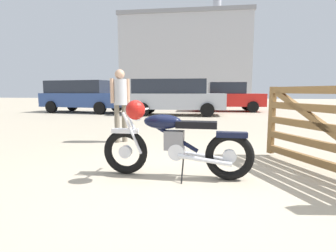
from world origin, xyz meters
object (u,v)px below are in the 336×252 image
object	(u,v)px
blue_hatchback_right	(226,97)
dark_sedan_left	(83,95)
vintage_motorcycle	(171,142)
bystander	(120,98)
red_hatchback_near	(174,96)

from	to	relation	value
blue_hatchback_right	dark_sedan_left	bearing A→B (deg)	-169.09
vintage_motorcycle	bystander	xyz separation A→B (m)	(-1.50, 2.37, 0.53)
dark_sedan_left	blue_hatchback_right	bearing A→B (deg)	23.44
blue_hatchback_right	red_hatchback_near	bearing A→B (deg)	-135.93
bystander	red_hatchback_near	distance (m)	7.22
vintage_motorcycle	blue_hatchback_right	size ratio (longest dim) A/B	0.49
red_hatchback_near	dark_sedan_left	bearing A→B (deg)	168.06
red_hatchback_near	bystander	bearing A→B (deg)	-94.20
vintage_motorcycle	dark_sedan_left	xyz separation A→B (m)	(-6.40, 10.51, 0.45)
blue_hatchback_right	dark_sedan_left	distance (m)	8.16
dark_sedan_left	vintage_motorcycle	bearing A→B (deg)	-49.42
vintage_motorcycle	dark_sedan_left	size ratio (longest dim) A/B	0.42
blue_hatchback_right	red_hatchback_near	xyz separation A→B (m)	(-2.71, -2.94, 0.10)
vintage_motorcycle	blue_hatchback_right	xyz separation A→B (m)	(1.51, 12.51, 0.34)
dark_sedan_left	red_hatchback_near	size ratio (longest dim) A/B	1.04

